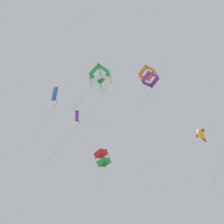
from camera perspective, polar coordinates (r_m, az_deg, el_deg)
kite_diamond_highest at (r=28.88m, az=-14.33°, el=4.46°), size 2.09×1.39×5.55m
kite_fish_low_drifter at (r=26.80m, az=21.62°, el=-5.26°), size 4.08×3.52×8.81m
kite_box_mid_left at (r=30.55m, az=-2.43°, el=-11.53°), size 2.02×2.40×5.59m
kite_box_upper_right at (r=23.84m, az=9.28°, el=8.95°), size 3.05×2.90×8.40m
kite_diamond_near_right at (r=26.93m, az=-8.91°, el=-1.04°), size 3.12×2.33×8.86m
kite_box_far_centre at (r=20.46m, az=-2.98°, el=8.57°), size 3.05×2.92×7.73m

